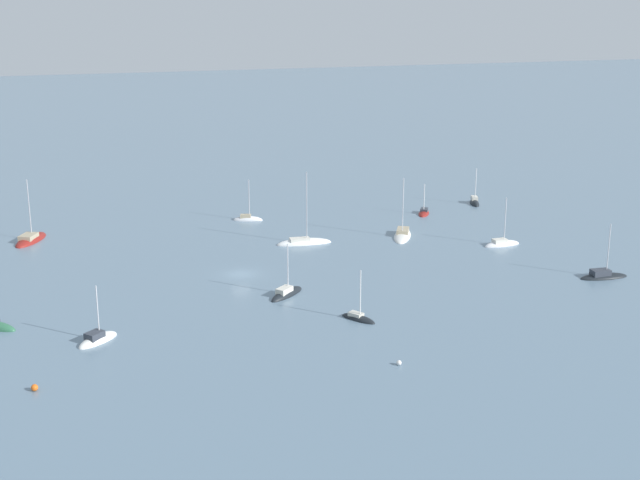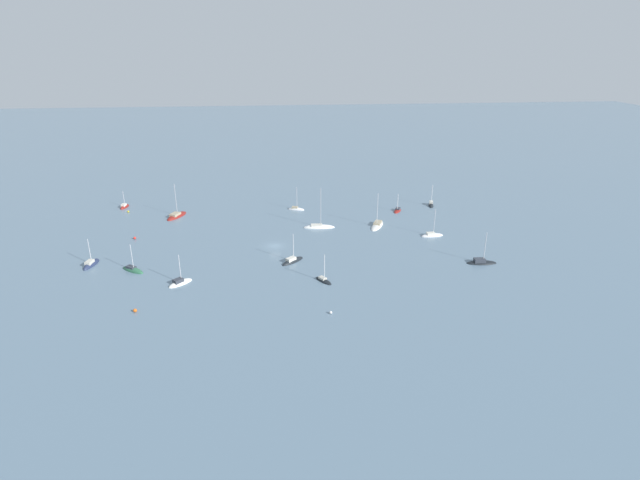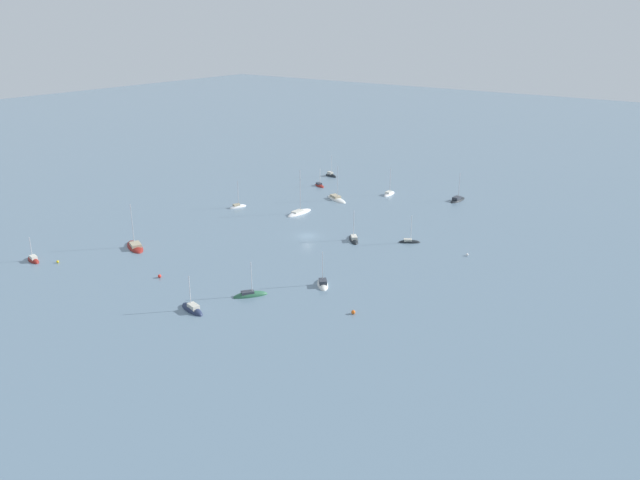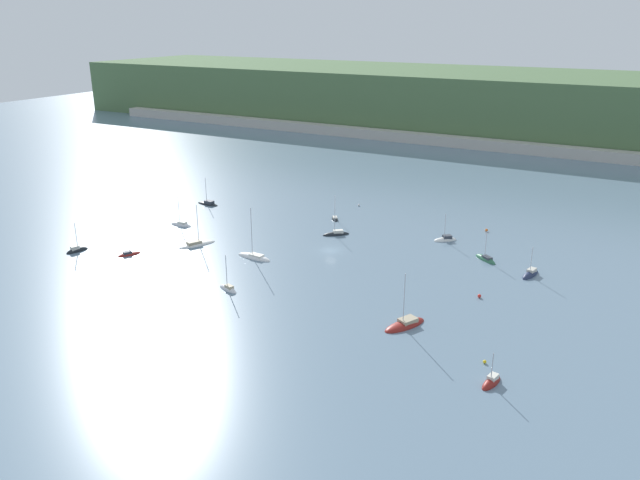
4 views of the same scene
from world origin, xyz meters
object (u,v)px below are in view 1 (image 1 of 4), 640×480
object	(u,v)px
sailboat_4	(402,235)
sailboat_7	(304,243)
sailboat_11	(358,319)
sailboat_6	(502,245)
sailboat_5	(31,240)
mooring_buoy_1	(35,388)
sailboat_12	(248,220)
sailboat_1	(286,294)
sailboat_8	(424,213)
mooring_buoy_2	(399,363)
sailboat_0	(98,340)
sailboat_3	(475,203)
sailboat_10	(603,277)

from	to	relation	value
sailboat_4	sailboat_7	size ratio (longest dim) A/B	0.83
sailboat_11	sailboat_6	bearing A→B (deg)	92.74
sailboat_5	mooring_buoy_1	xyz separation A→B (m)	(-1.19, 56.11, 0.25)
sailboat_12	sailboat_1	bearing A→B (deg)	-77.85
sailboat_8	mooring_buoy_2	world-z (taller)	sailboat_8
sailboat_7	sailboat_8	bearing A→B (deg)	28.78
sailboat_4	sailboat_1	bearing A→B (deg)	-22.42
sailboat_4	sailboat_8	world-z (taller)	sailboat_4
sailboat_0	sailboat_3	bearing A→B (deg)	-7.49
mooring_buoy_1	mooring_buoy_2	bearing A→B (deg)	173.04
sailboat_6	mooring_buoy_2	bearing A→B (deg)	-135.01
sailboat_1	sailboat_7	bearing A→B (deg)	27.30
sailboat_10	mooring_buoy_1	size ratio (longest dim) A/B	11.63
sailboat_4	sailboat_5	xyz separation A→B (m)	(56.91, -14.05, -0.02)
sailboat_7	sailboat_10	bearing A→B (deg)	-35.00
sailboat_5	sailboat_8	xyz separation A→B (m)	(-65.80, 1.76, -0.01)
sailboat_5	sailboat_12	world-z (taller)	sailboat_5
sailboat_5	mooring_buoy_1	bearing A→B (deg)	-153.34
sailboat_5	sailboat_7	xyz separation A→B (m)	(-40.65, 13.74, -0.02)
sailboat_3	sailboat_12	size ratio (longest dim) A/B	0.96
sailboat_8	sailboat_12	world-z (taller)	sailboat_12
mooring_buoy_2	sailboat_8	bearing A→B (deg)	-115.25
sailboat_1	sailboat_11	xyz separation A→B (m)	(-6.11, 10.84, -0.02)
sailboat_5	sailboat_7	world-z (taller)	sailboat_7
sailboat_5	sailboat_12	size ratio (longest dim) A/B	1.36
mooring_buoy_1	mooring_buoy_2	size ratio (longest dim) A/B	1.28
sailboat_12	sailboat_8	bearing A→B (deg)	8.60
sailboat_0	mooring_buoy_2	xyz separation A→B (m)	(-30.20, 15.73, 0.16)
sailboat_10	sailboat_1	bearing A→B (deg)	175.89
sailboat_3	sailboat_5	size ratio (longest dim) A/B	0.71
sailboat_4	sailboat_12	bearing A→B (deg)	-101.57
sailboat_4	mooring_buoy_2	distance (m)	50.23
sailboat_4	sailboat_6	xyz separation A→B (m)	(-12.76, 9.25, -0.02)
sailboat_11	sailboat_0	bearing A→B (deg)	-127.60
sailboat_4	sailboat_11	size ratio (longest dim) A/B	1.49
sailboat_3	sailboat_1	bearing A→B (deg)	-33.77
mooring_buoy_1	sailboat_12	bearing A→B (deg)	-120.13
sailboat_3	sailboat_4	xyz separation A→B (m)	(20.67, 16.44, -0.01)
sailboat_5	sailboat_6	bearing A→B (deg)	-83.05
sailboat_1	sailboat_4	xyz separation A→B (m)	(-24.78, -21.88, 0.01)
sailboat_7	sailboat_12	distance (m)	17.25
mooring_buoy_1	sailboat_6	bearing A→B (deg)	-154.40
sailboat_8	sailboat_10	size ratio (longest dim) A/B	0.73
sailboat_1	mooring_buoy_2	size ratio (longest dim) A/B	13.84
sailboat_5	sailboat_10	bearing A→B (deg)	-93.24
sailboat_0	sailboat_6	size ratio (longest dim) A/B	0.89
sailboat_0	sailboat_3	distance (m)	84.23
mooring_buoy_1	mooring_buoy_2	world-z (taller)	mooring_buoy_1
sailboat_5	sailboat_12	bearing A→B (deg)	-60.25
sailboat_8	mooring_buoy_2	bearing A→B (deg)	3.93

